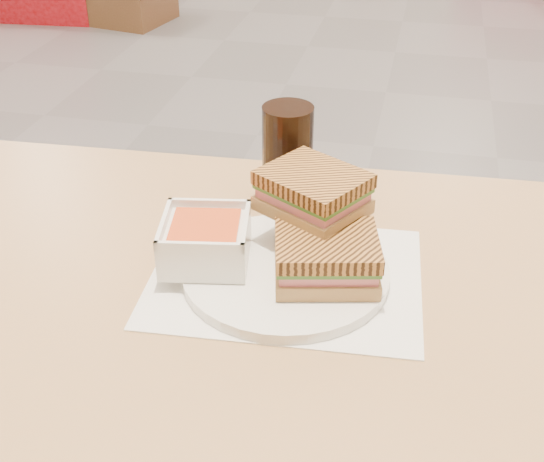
% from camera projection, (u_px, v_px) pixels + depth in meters
% --- Properties ---
extents(main_table, '(1.23, 0.76, 0.75)m').
position_uv_depth(main_table, '(188.00, 348.00, 0.96)').
color(main_table, '#9F774D').
rests_on(main_table, ground).
extents(tray_liner, '(0.36, 0.29, 0.00)m').
position_uv_depth(tray_liner, '(286.00, 276.00, 0.91)').
color(tray_liner, white).
rests_on(tray_liner, main_table).
extents(plate, '(0.26, 0.26, 0.01)m').
position_uv_depth(plate, '(285.00, 272.00, 0.90)').
color(plate, white).
rests_on(plate, tray_liner).
extents(soup_bowl, '(0.13, 0.13, 0.06)m').
position_uv_depth(soup_bowl, '(206.00, 242.00, 0.90)').
color(soup_bowl, white).
rests_on(soup_bowl, plate).
extents(panini_lower, '(0.14, 0.13, 0.06)m').
position_uv_depth(panini_lower, '(326.00, 257.00, 0.86)').
color(panini_lower, tan).
rests_on(panini_lower, plate).
extents(panini_upper, '(0.16, 0.15, 0.06)m').
position_uv_depth(panini_upper, '(313.00, 192.00, 0.90)').
color(panini_upper, tan).
rests_on(panini_upper, panini_lower).
extents(cola_glass, '(0.07, 0.07, 0.16)m').
position_uv_depth(cola_glass, '(287.00, 158.00, 1.02)').
color(cola_glass, black).
rests_on(cola_glass, main_table).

